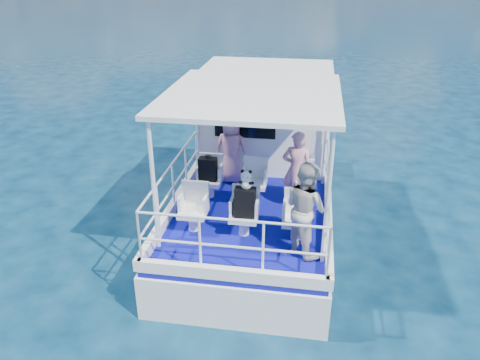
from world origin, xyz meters
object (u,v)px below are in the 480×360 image
at_px(passenger_stbd_aft, 306,208).
at_px(panda, 246,179).
at_px(passenger_port_fwd, 231,149).
at_px(backpack_center, 245,202).

xyz_separation_m(passenger_stbd_aft, panda, (-1.00, 0.31, 0.28)).
xyz_separation_m(passenger_port_fwd, panda, (0.63, -2.11, 0.34)).
relative_size(passenger_port_fwd, panda, 4.39).
height_order(passenger_stbd_aft, backpack_center, passenger_stbd_aft).
distance_m(passenger_port_fwd, passenger_stbd_aft, 2.92).
relative_size(passenger_port_fwd, passenger_stbd_aft, 0.93).
relative_size(passenger_stbd_aft, panda, 4.70).
xyz_separation_m(passenger_port_fwd, backpack_center, (0.61, -2.12, -0.09)).
xyz_separation_m(passenger_stbd_aft, backpack_center, (-1.01, 0.31, -0.14)).
distance_m(passenger_stbd_aft, backpack_center, 1.07).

